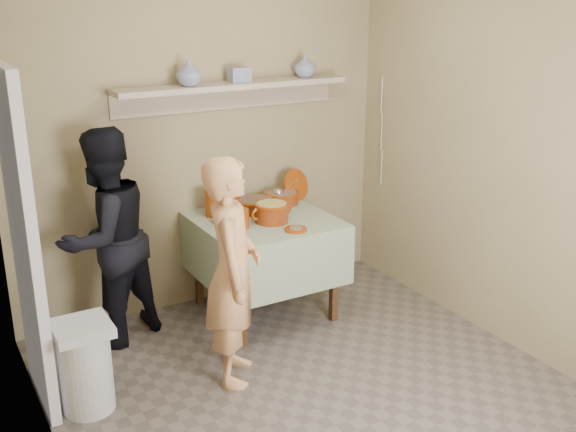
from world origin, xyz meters
TOP-DOWN VIEW (x-y plane):
  - ground at (0.00, 0.00)m, footprint 3.50×3.50m
  - tile_panel at (-1.46, 0.95)m, footprint 0.06×0.70m
  - plate_stack_a at (-0.03, 1.52)m, footprint 0.15×0.15m
  - plate_stack_b at (0.11, 1.58)m, footprint 0.17×0.17m
  - bowl_stack at (-0.00, 1.17)m, footprint 0.14×0.14m
  - empty_bowl at (-0.03, 1.33)m, footprint 0.19×0.19m
  - propped_lid at (0.70, 1.57)m, footprint 0.28×0.17m
  - vase_right at (0.81, 1.63)m, footprint 0.19×0.19m
  - vase_left at (-0.16, 1.60)m, footprint 0.25×0.25m
  - ceramic_box at (0.24, 1.61)m, footprint 0.15×0.11m
  - person_cook at (-0.35, 0.57)m, footprint 0.55×0.63m
  - person_helper at (-0.88, 1.44)m, footprint 0.92×0.84m
  - room_shell at (0.00, 0.00)m, footprint 3.04×3.54m
  - serving_table at (0.25, 1.28)m, footprint 0.97×0.97m
  - cazuela_meat_a at (0.26, 1.47)m, footprint 0.30×0.30m
  - cazuela_meat_b at (0.54, 1.53)m, footprint 0.28×0.28m
  - ladle at (0.50, 1.49)m, footprint 0.08×0.26m
  - cazuela_rice at (0.26, 1.18)m, footprint 0.33×0.25m
  - front_plate at (0.32, 0.93)m, footprint 0.16×0.16m
  - wall_shelf at (0.20, 1.65)m, footprint 1.80×0.25m
  - trash_bin at (-1.25, 0.68)m, footprint 0.32×0.32m
  - electrical_cord at (1.47, 1.48)m, footprint 0.01×0.05m

SIDE VIEW (x-z plane):
  - ground at x=0.00m, z-range 0.00..0.00m
  - trash_bin at x=-1.25m, z-range 0.00..0.56m
  - serving_table at x=0.25m, z-range 0.26..1.02m
  - person_cook at x=-0.35m, z-range 0.00..1.45m
  - person_helper at x=-0.88m, z-range 0.00..1.52m
  - front_plate at x=0.32m, z-range 0.76..0.78m
  - empty_bowl at x=-0.03m, z-range 0.76..0.82m
  - cazuela_meat_a at x=0.26m, z-range 0.77..0.87m
  - cazuela_meat_b at x=0.54m, z-range 0.77..0.87m
  - bowl_stack at x=0.00m, z-range 0.76..0.90m
  - cazuela_rice at x=0.26m, z-range 0.77..0.92m
  - plate_stack_b at x=0.11m, z-range 0.76..0.96m
  - plate_stack_a at x=-0.03m, z-range 0.76..0.97m
  - ladle at x=0.50m, z-range 0.78..0.97m
  - propped_lid at x=0.70m, z-range 0.75..1.01m
  - tile_panel at x=-1.46m, z-range 0.00..2.00m
  - electrical_cord at x=1.47m, z-range 0.80..1.70m
  - room_shell at x=0.00m, z-range 0.30..2.92m
  - wall_shelf at x=0.20m, z-range 1.57..1.78m
  - ceramic_box at x=0.24m, z-range 1.72..1.83m
  - vase_right at x=0.81m, z-range 1.72..1.90m
  - vase_left at x=-0.16m, z-range 1.72..1.91m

